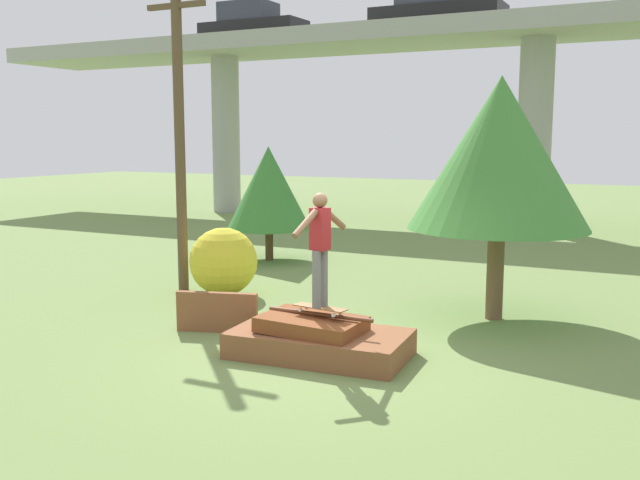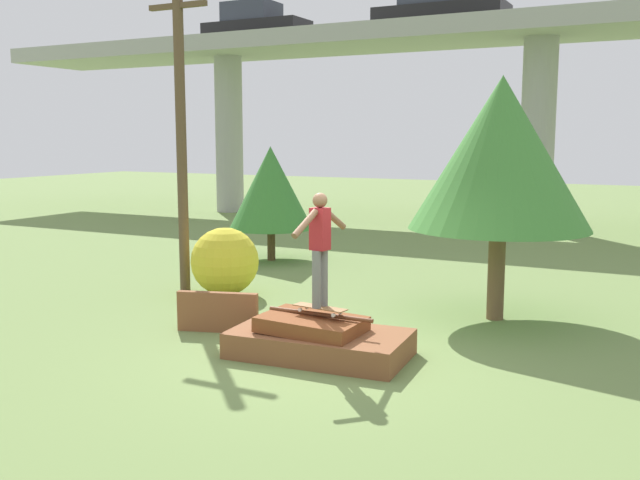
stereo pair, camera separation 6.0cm
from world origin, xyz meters
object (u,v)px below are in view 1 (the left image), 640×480
at_px(skateboard, 320,308).
at_px(bush_yellow_flowering, 223,262).
at_px(skater, 320,242).
at_px(tree_behind_right, 269,188).
at_px(utility_pole, 179,130).
at_px(car_on_overpass_far_right, 436,11).
at_px(tree_behind_left, 499,154).
at_px(car_on_overpass_left, 252,25).

distance_m(skateboard, bush_yellow_flowering, 4.33).
xyz_separation_m(skater, tree_behind_right, (-4.62, 6.42, 0.17)).
height_order(skater, tree_behind_right, tree_behind_right).
bearing_deg(utility_pole, skateboard, -31.31).
distance_m(skater, car_on_overpass_far_right, 17.38).
bearing_deg(tree_behind_left, car_on_overpass_left, 134.49).
height_order(tree_behind_left, tree_behind_right, tree_behind_left).
height_order(car_on_overpass_left, car_on_overpass_far_right, car_on_overpass_left).
relative_size(skater, tree_behind_right, 0.56).
relative_size(car_on_overpass_far_right, utility_pole, 0.74).
xyz_separation_m(utility_pole, tree_behind_right, (-0.27, 3.77, -1.37)).
bearing_deg(bush_yellow_flowering, tree_behind_right, 107.90).
height_order(utility_pole, bush_yellow_flowering, utility_pole).
relative_size(tree_behind_left, tree_behind_right, 1.43).
xyz_separation_m(skateboard, bush_yellow_flowering, (-3.41, 2.67, -0.05)).
distance_m(tree_behind_left, bush_yellow_flowering, 5.51).
bearing_deg(tree_behind_left, skater, -117.39).
xyz_separation_m(car_on_overpass_far_right, utility_pole, (-0.79, -13.38, -4.16)).
bearing_deg(bush_yellow_flowering, car_on_overpass_far_right, 90.66).
height_order(skater, utility_pole, utility_pole).
bearing_deg(skateboard, car_on_overpass_left, 124.53).
bearing_deg(utility_pole, car_on_overpass_far_right, 86.63).
relative_size(car_on_overpass_far_right, tree_behind_right, 1.61).
bearing_deg(car_on_overpass_far_right, bush_yellow_flowering, -89.34).
bearing_deg(tree_behind_left, tree_behind_right, 152.78).
bearing_deg(skateboard, utility_pole, 148.69).
distance_m(skater, bush_yellow_flowering, 4.44).
relative_size(car_on_overpass_left, tree_behind_left, 1.06).
relative_size(skateboard, car_on_overpass_left, 0.19).
bearing_deg(skater, car_on_overpass_left, 124.53).
xyz_separation_m(car_on_overpass_left, bush_yellow_flowering, (7.78, -13.60, -6.73)).
bearing_deg(skater, car_on_overpass_far_right, 102.54).
relative_size(skater, car_on_overpass_far_right, 0.35).
height_order(car_on_overpass_left, tree_behind_left, car_on_overpass_left).
bearing_deg(utility_pole, tree_behind_left, 5.19).
relative_size(tree_behind_left, bush_yellow_flowering, 3.06).
relative_size(car_on_overpass_left, tree_behind_right, 1.51).
height_order(skateboard, tree_behind_left, tree_behind_left).
height_order(tree_behind_left, bush_yellow_flowering, tree_behind_left).
bearing_deg(skateboard, tree_behind_left, 62.61).
xyz_separation_m(tree_behind_left, bush_yellow_flowering, (-5.07, -0.52, -2.09)).
distance_m(skateboard, skater, 0.92).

